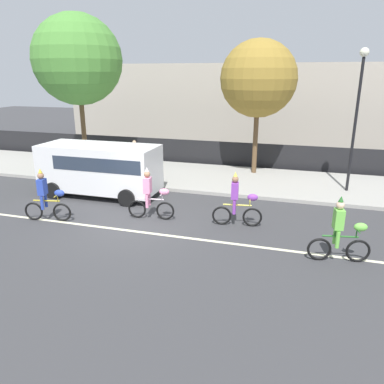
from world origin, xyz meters
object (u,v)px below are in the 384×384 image
Objects in this scene: parked_van_white at (101,166)px; parade_cyclist_pink at (151,197)px; street_lamp_post at (358,100)px; parade_cyclist_lime at (341,233)px; pedestrian_onlooker at (135,155)px; parade_cyclist_purple at (238,203)px; parade_cyclist_cobalt at (47,198)px.

parade_cyclist_pink is at bearing -32.57° from parked_van_white.
parade_cyclist_lime is at bearing -96.65° from street_lamp_post.
parade_cyclist_lime is at bearing -36.85° from pedestrian_onlooker.
parade_cyclist_purple is 7.07m from street_lamp_post.
parade_cyclist_purple is 1.19× the size of pedestrian_onlooker.
parade_cyclist_lime is 9.96m from parked_van_white.
street_lamp_post reaches higher than parade_cyclist_pink.
parked_van_white reaches higher than parade_cyclist_purple.
pedestrian_onlooker is at bearing 88.36° from parade_cyclist_cobalt.
parked_van_white is 0.85× the size of street_lamp_post.
parked_van_white is at bearing 147.43° from parade_cyclist_pink.
pedestrian_onlooker is (-3.25, 5.65, 0.17)m from parade_cyclist_pink.
parade_cyclist_pink is 1.00× the size of parade_cyclist_lime.
parade_cyclist_cobalt is 3.66m from parade_cyclist_pink.
street_lamp_post reaches higher than parade_cyclist_purple.
parked_van_white reaches higher than parade_cyclist_pink.
parade_cyclist_pink is 3.09m from parade_cyclist_purple.
pedestrian_onlooker is at bearing 92.74° from parked_van_white.
parked_van_white is (-9.33, 3.45, 0.44)m from parade_cyclist_lime.
parade_cyclist_purple is at bearing -40.38° from pedestrian_onlooker.
parade_cyclist_cobalt is at bearing 178.53° from parade_cyclist_lime.
parade_cyclist_cobalt is at bearing -167.15° from parade_cyclist_purple.
street_lamp_post is 3.62× the size of pedestrian_onlooker.
street_lamp_post is (10.48, 6.43, 3.15)m from parade_cyclist_cobalt.
parked_van_white reaches higher than parade_cyclist_cobalt.
parade_cyclist_cobalt is 1.00× the size of parade_cyclist_lime.
street_lamp_post is (7.03, 5.20, 3.15)m from parade_cyclist_pink.
parked_van_white is at bearing -162.26° from street_lamp_post.
parade_cyclist_lime is (9.70, -0.25, 0.00)m from parade_cyclist_cobalt.
parade_cyclist_pink reaches higher than pedestrian_onlooker.
parade_cyclist_cobalt is at bearing -91.64° from pedestrian_onlooker.
parade_cyclist_cobalt is 1.19× the size of pedestrian_onlooker.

